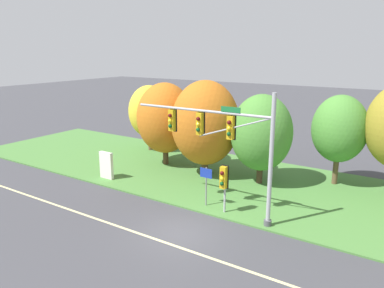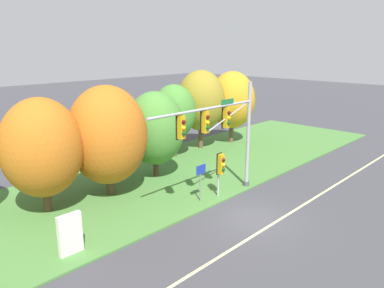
{
  "view_description": "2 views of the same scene",
  "coord_description": "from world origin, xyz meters",
  "px_view_note": "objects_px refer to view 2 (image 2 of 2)",
  "views": [
    {
      "loc": [
        9.87,
        -13.97,
        8.93
      ],
      "look_at": [
        -1.4,
        3.29,
        3.69
      ],
      "focal_mm": 35.0,
      "sensor_mm": 36.0,
      "label": 1
    },
    {
      "loc": [
        -15.86,
        -10.53,
        9.09
      ],
      "look_at": [
        -1.09,
        3.59,
        3.7
      ],
      "focal_mm": 35.0,
      "sensor_mm": 36.0,
      "label": 2
    }
  ],
  "objects_px": {
    "tree_mid_verge": "(155,128)",
    "tree_left_of_mast": "(42,148)",
    "tree_right_far": "(201,101)",
    "traffic_signal_mast": "(222,127)",
    "tree_behind_signpost": "(107,135)",
    "info_kiosk": "(70,234)",
    "route_sign_post": "(201,177)",
    "pedestrian_signal_near_kerb": "(221,166)",
    "tree_furthest_back": "(232,100)",
    "tree_tall_centre": "(174,112)"
  },
  "relations": [
    {
      "from": "tree_behind_signpost",
      "to": "info_kiosk",
      "type": "xyz_separation_m",
      "value": [
        -5.24,
        -4.63,
        -2.81
      ]
    },
    {
      "from": "tree_left_of_mast",
      "to": "tree_right_far",
      "type": "distance_m",
      "value": 16.11
    },
    {
      "from": "tree_mid_verge",
      "to": "tree_tall_centre",
      "type": "distance_m",
      "value": 5.07
    },
    {
      "from": "route_sign_post",
      "to": "pedestrian_signal_near_kerb",
      "type": "bearing_deg",
      "value": -16.49
    },
    {
      "from": "tree_tall_centre",
      "to": "tree_right_far",
      "type": "xyz_separation_m",
      "value": [
        3.53,
        0.26,
        0.52
      ]
    },
    {
      "from": "route_sign_post",
      "to": "tree_behind_signpost",
      "type": "bearing_deg",
      "value": 121.94
    },
    {
      "from": "tree_mid_verge",
      "to": "tree_left_of_mast",
      "type": "bearing_deg",
      "value": 179.73
    },
    {
      "from": "route_sign_post",
      "to": "tree_furthest_back",
      "type": "xyz_separation_m",
      "value": [
        12.52,
        7.47,
        2.5
      ]
    },
    {
      "from": "route_sign_post",
      "to": "tree_furthest_back",
      "type": "relative_size",
      "value": 0.34
    },
    {
      "from": "pedestrian_signal_near_kerb",
      "to": "tree_left_of_mast",
      "type": "height_order",
      "value": "tree_left_of_mast"
    },
    {
      "from": "info_kiosk",
      "to": "traffic_signal_mast",
      "type": "bearing_deg",
      "value": -4.15
    },
    {
      "from": "traffic_signal_mast",
      "to": "tree_behind_signpost",
      "type": "height_order",
      "value": "traffic_signal_mast"
    },
    {
      "from": "tree_left_of_mast",
      "to": "tree_right_far",
      "type": "relative_size",
      "value": 0.92
    },
    {
      "from": "tree_left_of_mast",
      "to": "tree_behind_signpost",
      "type": "xyz_separation_m",
      "value": [
        3.88,
        -0.42,
        0.1
      ]
    },
    {
      "from": "tree_mid_verge",
      "to": "info_kiosk",
      "type": "relative_size",
      "value": 3.18
    },
    {
      "from": "route_sign_post",
      "to": "info_kiosk",
      "type": "xyz_separation_m",
      "value": [
        -8.28,
        0.24,
        -0.6
      ]
    },
    {
      "from": "traffic_signal_mast",
      "to": "info_kiosk",
      "type": "xyz_separation_m",
      "value": [
        -9.62,
        0.7,
        -3.42
      ]
    },
    {
      "from": "tree_behind_signpost",
      "to": "tree_furthest_back",
      "type": "bearing_deg",
      "value": 9.51
    },
    {
      "from": "tree_mid_verge",
      "to": "traffic_signal_mast",
      "type": "bearing_deg",
      "value": -87.25
    },
    {
      "from": "tree_right_far",
      "to": "info_kiosk",
      "type": "distance_m",
      "value": 19.24
    },
    {
      "from": "tree_right_far",
      "to": "info_kiosk",
      "type": "height_order",
      "value": "tree_right_far"
    },
    {
      "from": "tree_tall_centre",
      "to": "info_kiosk",
      "type": "relative_size",
      "value": 3.16
    },
    {
      "from": "info_kiosk",
      "to": "tree_right_far",
      "type": "bearing_deg",
      "value": 24.72
    },
    {
      "from": "tree_furthest_back",
      "to": "route_sign_post",
      "type": "bearing_deg",
      "value": -149.16
    },
    {
      "from": "tree_right_far",
      "to": "route_sign_post",
      "type": "bearing_deg",
      "value": -137.59
    },
    {
      "from": "tree_left_of_mast",
      "to": "tree_tall_centre",
      "type": "bearing_deg",
      "value": 11.92
    },
    {
      "from": "tree_tall_centre",
      "to": "info_kiosk",
      "type": "bearing_deg",
      "value": -150.75
    },
    {
      "from": "traffic_signal_mast",
      "to": "tree_right_far",
      "type": "distance_m",
      "value": 11.48
    },
    {
      "from": "route_sign_post",
      "to": "tree_tall_centre",
      "type": "height_order",
      "value": "tree_tall_centre"
    },
    {
      "from": "traffic_signal_mast",
      "to": "info_kiosk",
      "type": "height_order",
      "value": "traffic_signal_mast"
    },
    {
      "from": "tree_mid_verge",
      "to": "tree_tall_centre",
      "type": "bearing_deg",
      "value": 31.37
    },
    {
      "from": "tree_left_of_mast",
      "to": "info_kiosk",
      "type": "bearing_deg",
      "value": -105.08
    },
    {
      "from": "tree_behind_signpost",
      "to": "pedestrian_signal_near_kerb",
      "type": "bearing_deg",
      "value": -50.24
    },
    {
      "from": "pedestrian_signal_near_kerb",
      "to": "tree_mid_verge",
      "type": "height_order",
      "value": "tree_mid_verge"
    },
    {
      "from": "tree_behind_signpost",
      "to": "info_kiosk",
      "type": "bearing_deg",
      "value": -138.53
    },
    {
      "from": "traffic_signal_mast",
      "to": "tree_right_far",
      "type": "bearing_deg",
      "value": 48.66
    },
    {
      "from": "tree_mid_verge",
      "to": "tree_furthest_back",
      "type": "bearing_deg",
      "value": 10.97
    },
    {
      "from": "route_sign_post",
      "to": "info_kiosk",
      "type": "distance_m",
      "value": 8.3
    },
    {
      "from": "info_kiosk",
      "to": "pedestrian_signal_near_kerb",
      "type": "bearing_deg",
      "value": -3.77
    },
    {
      "from": "tree_tall_centre",
      "to": "route_sign_post",
      "type": "bearing_deg",
      "value": -124.36
    },
    {
      "from": "traffic_signal_mast",
      "to": "tree_tall_centre",
      "type": "distance_m",
      "value": 9.3
    },
    {
      "from": "pedestrian_signal_near_kerb",
      "to": "info_kiosk",
      "type": "bearing_deg",
      "value": 176.23
    },
    {
      "from": "info_kiosk",
      "to": "tree_furthest_back",
      "type": "bearing_deg",
      "value": 19.19
    },
    {
      "from": "tree_tall_centre",
      "to": "tree_right_far",
      "type": "bearing_deg",
      "value": 4.29
    },
    {
      "from": "tree_right_far",
      "to": "tree_tall_centre",
      "type": "bearing_deg",
      "value": -175.71
    },
    {
      "from": "tree_behind_signpost",
      "to": "tree_mid_verge",
      "type": "xyz_separation_m",
      "value": [
        4.11,
        0.39,
        -0.28
      ]
    },
    {
      "from": "route_sign_post",
      "to": "tree_left_of_mast",
      "type": "xyz_separation_m",
      "value": [
        -6.92,
        5.29,
        2.12
      ]
    },
    {
      "from": "pedestrian_signal_near_kerb",
      "to": "route_sign_post",
      "type": "distance_m",
      "value": 1.46
    },
    {
      "from": "route_sign_post",
      "to": "tree_mid_verge",
      "type": "height_order",
      "value": "tree_mid_verge"
    },
    {
      "from": "route_sign_post",
      "to": "tree_left_of_mast",
      "type": "height_order",
      "value": "tree_left_of_mast"
    }
  ]
}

